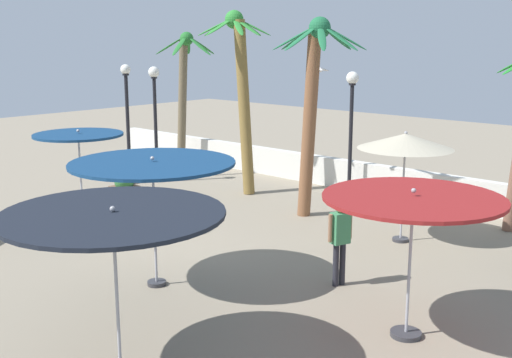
{
  "coord_description": "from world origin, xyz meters",
  "views": [
    {
      "loc": [
        10.41,
        -8.41,
        4.81
      ],
      "look_at": [
        0.0,
        3.02,
        1.4
      ],
      "focal_mm": 44.54,
      "sensor_mm": 36.0,
      "label": 1
    }
  ],
  "objects_px": {
    "seagull_0": "(318,70)",
    "planter": "(124,187)",
    "palm_tree_0": "(241,83)",
    "lamp_post_1": "(155,109)",
    "lamp_post_0": "(351,117)",
    "palm_tree_3": "(313,96)",
    "palm_tree_1": "(184,85)",
    "guest_0": "(340,234)",
    "patio_umbrella_2": "(413,205)",
    "patio_umbrella_5": "(79,141)",
    "patio_umbrella_4": "(405,142)",
    "lamp_post_2": "(127,115)",
    "patio_umbrella_1": "(113,221)",
    "patio_umbrella_0": "(153,166)"
  },
  "relations": [
    {
      "from": "patio_umbrella_1",
      "to": "seagull_0",
      "type": "bearing_deg",
      "value": 111.86
    },
    {
      "from": "palm_tree_1",
      "to": "guest_0",
      "type": "distance_m",
      "value": 13.35
    },
    {
      "from": "palm_tree_1",
      "to": "patio_umbrella_2",
      "type": "bearing_deg",
      "value": -28.02
    },
    {
      "from": "patio_umbrella_2",
      "to": "lamp_post_1",
      "type": "height_order",
      "value": "lamp_post_1"
    },
    {
      "from": "patio_umbrella_4",
      "to": "lamp_post_0",
      "type": "bearing_deg",
      "value": 139.22
    },
    {
      "from": "seagull_0",
      "to": "patio_umbrella_4",
      "type": "bearing_deg",
      "value": -23.89
    },
    {
      "from": "patio_umbrella_5",
      "to": "lamp_post_1",
      "type": "height_order",
      "value": "lamp_post_1"
    },
    {
      "from": "seagull_0",
      "to": "planter",
      "type": "bearing_deg",
      "value": -140.7
    },
    {
      "from": "lamp_post_2",
      "to": "planter",
      "type": "height_order",
      "value": "lamp_post_2"
    },
    {
      "from": "lamp_post_2",
      "to": "planter",
      "type": "xyz_separation_m",
      "value": [
        1.57,
        -1.38,
        -1.95
      ]
    },
    {
      "from": "patio_umbrella_5",
      "to": "palm_tree_1",
      "type": "relative_size",
      "value": 0.52
    },
    {
      "from": "patio_umbrella_0",
      "to": "lamp_post_0",
      "type": "xyz_separation_m",
      "value": [
        -1.46,
        8.94,
        0.03
      ]
    },
    {
      "from": "lamp_post_2",
      "to": "guest_0",
      "type": "xyz_separation_m",
      "value": [
        10.54,
        -2.75,
        -1.27
      ]
    },
    {
      "from": "patio_umbrella_5",
      "to": "palm_tree_1",
      "type": "distance_m",
      "value": 9.14
    },
    {
      "from": "palm_tree_1",
      "to": "palm_tree_3",
      "type": "relative_size",
      "value": 0.94
    },
    {
      "from": "patio_umbrella_1",
      "to": "seagull_0",
      "type": "height_order",
      "value": "seagull_0"
    },
    {
      "from": "palm_tree_3",
      "to": "palm_tree_1",
      "type": "bearing_deg",
      "value": 162.22
    },
    {
      "from": "patio_umbrella_5",
      "to": "lamp_post_1",
      "type": "relative_size",
      "value": 0.68
    },
    {
      "from": "patio_umbrella_5",
      "to": "lamp_post_1",
      "type": "bearing_deg",
      "value": 124.64
    },
    {
      "from": "patio_umbrella_1",
      "to": "patio_umbrella_4",
      "type": "relative_size",
      "value": 1.17
    },
    {
      "from": "lamp_post_2",
      "to": "lamp_post_1",
      "type": "bearing_deg",
      "value": 88.03
    },
    {
      "from": "patio_umbrella_0",
      "to": "lamp_post_1",
      "type": "bearing_deg",
      "value": 140.89
    },
    {
      "from": "lamp_post_0",
      "to": "lamp_post_1",
      "type": "xyz_separation_m",
      "value": [
        -6.34,
        -2.59,
        0.0
      ]
    },
    {
      "from": "patio_umbrella_0",
      "to": "palm_tree_3",
      "type": "bearing_deg",
      "value": 97.42
    },
    {
      "from": "lamp_post_1",
      "to": "patio_umbrella_2",
      "type": "bearing_deg",
      "value": -21.57
    },
    {
      "from": "palm_tree_0",
      "to": "lamp_post_2",
      "type": "height_order",
      "value": "palm_tree_0"
    },
    {
      "from": "planter",
      "to": "patio_umbrella_1",
      "type": "bearing_deg",
      "value": -36.58
    },
    {
      "from": "patio_umbrella_0",
      "to": "guest_0",
      "type": "height_order",
      "value": "patio_umbrella_0"
    },
    {
      "from": "seagull_0",
      "to": "patio_umbrella_5",
      "type": "bearing_deg",
      "value": -109.7
    },
    {
      "from": "palm_tree_0",
      "to": "lamp_post_1",
      "type": "relative_size",
      "value": 1.46
    },
    {
      "from": "lamp_post_1",
      "to": "planter",
      "type": "distance_m",
      "value": 3.62
    },
    {
      "from": "lamp_post_1",
      "to": "guest_0",
      "type": "xyz_separation_m",
      "value": [
        10.5,
        -3.89,
        -1.41
      ]
    },
    {
      "from": "palm_tree_3",
      "to": "guest_0",
      "type": "distance_m",
      "value": 5.52
    },
    {
      "from": "palm_tree_1",
      "to": "lamp_post_1",
      "type": "xyz_separation_m",
      "value": [
        1.13,
        -2.33,
        -0.66
      ]
    },
    {
      "from": "palm_tree_0",
      "to": "lamp_post_0",
      "type": "distance_m",
      "value": 3.57
    },
    {
      "from": "patio_umbrella_1",
      "to": "patio_umbrella_2",
      "type": "height_order",
      "value": "patio_umbrella_1"
    },
    {
      "from": "planter",
      "to": "patio_umbrella_0",
      "type": "bearing_deg",
      "value": -31.36
    },
    {
      "from": "palm_tree_3",
      "to": "lamp_post_1",
      "type": "bearing_deg",
      "value": 177.68
    },
    {
      "from": "guest_0",
      "to": "seagull_0",
      "type": "bearing_deg",
      "value": 131.09
    },
    {
      "from": "patio_umbrella_4",
      "to": "lamp_post_0",
      "type": "height_order",
      "value": "lamp_post_0"
    },
    {
      "from": "lamp_post_1",
      "to": "seagull_0",
      "type": "xyz_separation_m",
      "value": [
        6.07,
        1.19,
        1.48
      ]
    },
    {
      "from": "palm_tree_1",
      "to": "guest_0",
      "type": "height_order",
      "value": "palm_tree_1"
    },
    {
      "from": "patio_umbrella_1",
      "to": "guest_0",
      "type": "height_order",
      "value": "patio_umbrella_1"
    },
    {
      "from": "palm_tree_3",
      "to": "patio_umbrella_0",
      "type": "bearing_deg",
      "value": -82.58
    },
    {
      "from": "patio_umbrella_1",
      "to": "patio_umbrella_5",
      "type": "relative_size",
      "value": 1.19
    },
    {
      "from": "patio_umbrella_5",
      "to": "palm_tree_3",
      "type": "xyz_separation_m",
      "value": [
        3.3,
        5.1,
        0.97
      ]
    },
    {
      "from": "palm_tree_0",
      "to": "palm_tree_1",
      "type": "relative_size",
      "value": 1.12
    },
    {
      "from": "patio_umbrella_1",
      "to": "lamp_post_2",
      "type": "bearing_deg",
      "value": 142.64
    },
    {
      "from": "patio_umbrella_2",
      "to": "guest_0",
      "type": "height_order",
      "value": "patio_umbrella_2"
    },
    {
      "from": "guest_0",
      "to": "palm_tree_3",
      "type": "bearing_deg",
      "value": 134.01
    }
  ]
}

